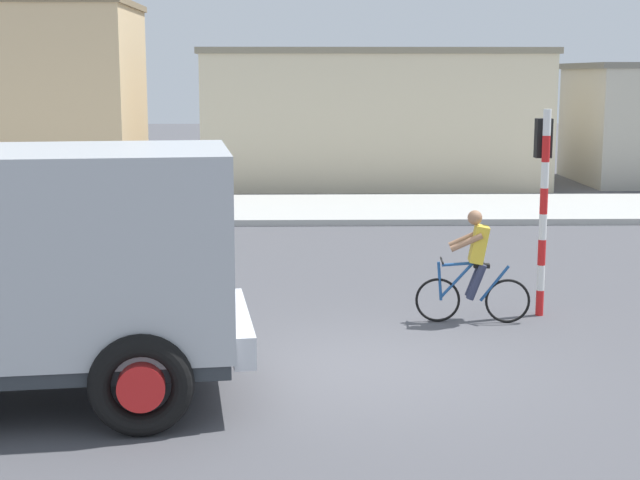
% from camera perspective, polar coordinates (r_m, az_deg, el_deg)
% --- Properties ---
extents(ground_plane, '(120.00, 120.00, 0.00)m').
position_cam_1_polar(ground_plane, '(12.53, 3.27, -7.39)').
color(ground_plane, '#4C4C51').
extents(sidewalk_far, '(80.00, 5.00, 0.16)m').
position_cam_1_polar(sidewalk_far, '(26.00, 0.88, 1.88)').
color(sidewalk_far, '#ADADA8').
rests_on(sidewalk_far, ground).
extents(cyclist, '(1.73, 0.50, 1.72)m').
position_cam_1_polar(cyclist, '(14.50, 9.22, -1.59)').
color(cyclist, black).
rests_on(cyclist, ground).
extents(traffic_light_pole, '(0.24, 0.43, 3.20)m').
position_cam_1_polar(traffic_light_pole, '(15.02, 13.22, 3.33)').
color(traffic_light_pole, red).
rests_on(traffic_light_pole, ground).
extents(building_corner_left, '(8.24, 5.27, 6.05)m').
position_cam_1_polar(building_corner_left, '(33.60, -17.90, 8.28)').
color(building_corner_left, '#D1B284').
rests_on(building_corner_left, ground).
extents(building_mid_block, '(11.33, 6.24, 4.53)m').
position_cam_1_polar(building_mid_block, '(32.85, 3.10, 7.38)').
color(building_mid_block, beige).
rests_on(building_mid_block, ground).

